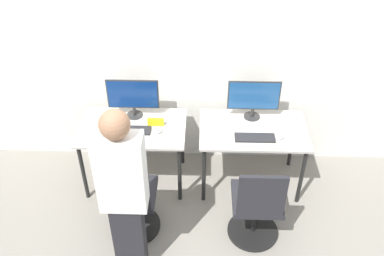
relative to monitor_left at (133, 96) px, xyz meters
The scene contains 14 objects.
ground_plane 1.23m from the monitor_left, 41.30° to the right, with size 20.00×20.00×0.00m, color gray.
wall_back 0.80m from the monitor_left, 23.74° to the left, with size 12.00×0.05×2.80m.
desk_left 0.37m from the monitor_left, 90.00° to the right, with size 1.06×0.66×0.71m.
monitor_left is the anchor object (origin of this frame).
keyboard_left 0.34m from the monitor_left, 90.00° to the right, with size 0.38×0.13×0.02m.
mouse_left 0.44m from the monitor_left, 43.80° to the right, with size 0.06×0.09×0.03m.
office_chair_left 1.07m from the monitor_left, 85.78° to the right, with size 0.48×0.48×0.92m.
person_left 1.28m from the monitor_left, 85.31° to the right, with size 0.36×0.22×1.65m.
desk_right 1.25m from the monitor_left, ahead, with size 1.06×0.66×0.71m.
monitor_right 1.20m from the monitor_left, ahead, with size 0.52×0.16×0.42m.
keyboard_right 1.27m from the monitor_left, 16.06° to the right, with size 0.38×0.13×0.02m.
mouse_right 1.50m from the monitor_left, 12.39° to the right, with size 0.06×0.09×0.03m.
office_chair_right 1.62m from the monitor_left, 38.32° to the right, with size 0.48×0.48×0.92m.
placard_left 0.34m from the monitor_left, 34.64° to the right, with size 0.16×0.03×0.08m.
Camera 1 is at (0.09, -3.02, 3.26)m, focal length 40.00 mm.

